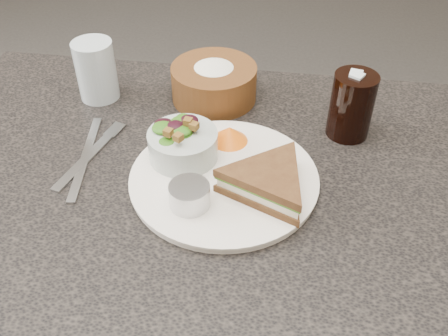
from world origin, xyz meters
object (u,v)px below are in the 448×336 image
dinner_plate (224,179)px  salad_bowl (183,141)px  dining_table (196,303)px  sandwich (269,182)px  dressing_ramekin (190,195)px  cola_glass (352,103)px  water_glass (96,70)px  bread_basket (214,77)px

dinner_plate → salad_bowl: size_ratio=2.60×
dining_table → sandwich: (0.14, -0.05, 0.41)m
dressing_ramekin → cola_glass: bearing=44.2°
dining_table → sandwich: sandwich is taller
dressing_ramekin → water_glass: size_ratio=0.53×
sandwich → water_glass: bearing=168.8°
dinner_plate → sandwich: sandwich is taller
dining_table → dressing_ramekin: bearing=-76.3°
dressing_ramekin → bread_basket: 0.32m
dining_table → dinner_plate: 0.39m
cola_glass → sandwich: bearing=-123.5°
salad_bowl → dressing_ramekin: 0.12m
salad_bowl → cola_glass: 0.30m
dining_table → sandwich: 0.43m
bread_basket → salad_bowl: bearing=-95.0°
cola_glass → water_glass: (-0.48, 0.05, -0.01)m
salad_bowl → cola_glass: cola_glass is taller
dressing_ramekin → cola_glass: (0.24, 0.24, 0.03)m
dining_table → water_glass: size_ratio=8.57×
dining_table → dressing_ramekin: dressing_ramekin is taller
dinner_plate → sandwich: size_ratio=1.77×
dining_table → water_glass: 0.53m
water_glass → dining_table: bearing=-42.3°
sandwich → salad_bowl: (-0.15, 0.07, 0.01)m
sandwich → water_glass: 0.43m
dressing_ramekin → dinner_plate: bearing=59.8°
dinner_plate → cola_glass: 0.27m
dining_table → dinner_plate: (0.06, -0.02, 0.38)m
dinner_plate → water_glass: size_ratio=2.57×
dining_table → cola_glass: cola_glass is taller
cola_glass → dinner_plate: bearing=-140.6°
dinner_plate → bread_basket: size_ratio=1.81×
sandwich → bread_basket: 0.30m
sandwich → dressing_ramekin: 0.12m
cola_glass → dining_table: bearing=-150.7°
bread_basket → cola_glass: 0.27m
dinner_plate → bread_basket: bread_basket is taller
sandwich → water_glass: size_ratio=1.45×
dinner_plate → sandwich: (0.07, -0.03, 0.03)m
dressing_ramekin → cola_glass: cola_glass is taller
bread_basket → cola_glass: size_ratio=1.27×
salad_bowl → dressing_ramekin: size_ratio=1.87×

